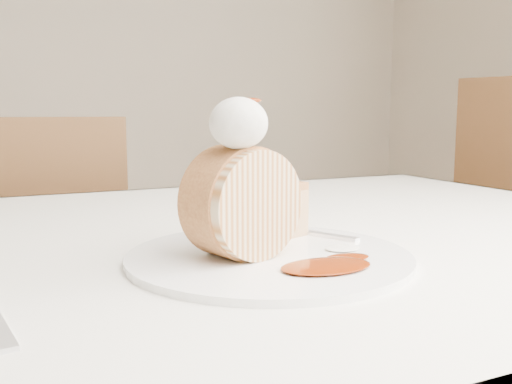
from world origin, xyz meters
name	(u,v)px	position (x,y,z in m)	size (l,w,h in m)	color
table	(191,305)	(0.00, 0.20, 0.66)	(1.40, 0.90, 0.75)	white
chair_far	(26,285)	(-0.16, 0.90, 0.51)	(0.44, 0.44, 0.89)	brown
plate	(269,257)	(0.04, 0.05, 0.75)	(0.29, 0.29, 0.01)	white
roulade_slice	(242,203)	(0.01, 0.05, 0.81)	(0.11, 0.11, 0.06)	beige
cake_chunk	(271,213)	(0.08, 0.13, 0.78)	(0.07, 0.06, 0.05)	#B37B44
whipped_cream	(239,123)	(0.00, 0.04, 0.89)	(0.06, 0.06, 0.05)	white
caramel_drizzle	(248,94)	(0.01, 0.05, 0.92)	(0.03, 0.02, 0.01)	#6C1E04
caramel_pool	(326,266)	(0.06, -0.02, 0.76)	(0.09, 0.06, 0.00)	#6C1E04
fork	(310,233)	(0.12, 0.11, 0.76)	(0.02, 0.17, 0.00)	silver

